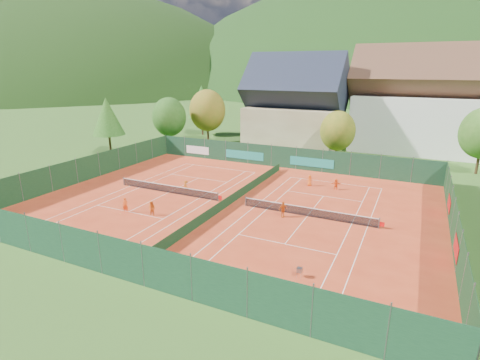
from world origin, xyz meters
name	(u,v)px	position (x,y,z in m)	size (l,w,h in m)	color
ground	(232,204)	(0.00, 0.00, -0.02)	(600.00, 600.00, 0.00)	#2D561B
clay_pad	(232,204)	(0.00, 0.00, 0.01)	(40.00, 32.00, 0.01)	#BA381B
court_markings_left	(168,193)	(-8.00, 0.00, 0.01)	(11.03, 23.83, 0.00)	white
court_markings_right	(307,216)	(8.00, 0.00, 0.01)	(11.03, 23.83, 0.00)	white
tennis_net_left	(169,189)	(-7.85, 0.00, 0.51)	(13.30, 0.10, 1.02)	#59595B
tennis_net_right	(309,212)	(8.15, 0.00, 0.51)	(13.30, 0.10, 1.02)	#59595B
court_divider	(232,199)	(0.00, 0.00, 0.50)	(0.03, 28.80, 1.00)	#123419
fence_north	(280,157)	(-0.46, 15.99, 1.47)	(40.00, 0.10, 3.00)	#143721
fence_south	(121,259)	(0.00, -16.00, 1.50)	(40.00, 0.04, 3.00)	#153A23
fence_west	(88,168)	(-20.00, 0.00, 1.50)	(0.04, 32.00, 3.00)	#153C1D
fence_east	(454,224)	(20.00, 0.05, 1.48)	(0.09, 32.00, 3.00)	#123318
chalet	(295,109)	(-3.00, 30.00, 6.62)	(16.20, 12.00, 16.00)	#C3B289
hotel_block_a	(419,106)	(16.00, 36.00, 7.38)	(21.60, 11.00, 17.25)	silver
tree_west_front	(169,117)	(-22.00, 20.00, 5.39)	(5.72, 5.72, 8.69)	#402D17
tree_west_mid	(207,110)	(-18.00, 26.00, 6.07)	(6.44, 6.44, 9.78)	#492B1A
tree_west_back	(202,102)	(-24.00, 34.00, 6.74)	(5.60, 5.60, 10.00)	#4A2A1A
tree_center	(338,131)	(6.00, 22.00, 4.72)	(5.01, 5.01, 7.60)	#422F17
tree_west_side	(107,116)	(-28.00, 12.00, 6.06)	(5.04, 5.04, 9.00)	#462C19
mountain_backdrop	(436,153)	(28.54, 233.48, -39.64)	(820.00, 530.00, 242.00)	black
ball_hopper	(300,270)	(10.49, -10.65, 0.56)	(0.34, 0.34, 0.80)	slate
loose_ball_0	(120,213)	(-8.39, -7.15, 0.03)	(0.07, 0.07, 0.07)	#CCD833
loose_ball_1	(224,241)	(3.42, -8.05, 0.03)	(0.07, 0.07, 0.07)	#CCD833
loose_ball_2	(258,195)	(1.46, 3.40, 0.03)	(0.07, 0.07, 0.07)	#CCD833
player_left_near	(125,205)	(-8.17, -6.60, 0.74)	(0.54, 0.36, 1.49)	#DF4813
player_left_mid	(152,209)	(-5.28, -6.21, 0.74)	(0.72, 0.56, 1.47)	#DA5613
player_left_far	(186,186)	(-6.49, 1.36, 0.62)	(0.80, 0.46, 1.24)	#D05D12
player_right_near	(283,209)	(5.97, -1.15, 0.78)	(0.92, 0.38, 1.56)	#CD5112
player_right_far_a	(310,180)	(5.60, 9.40, 0.67)	(0.66, 0.43, 1.35)	orange
player_right_far_b	(336,184)	(8.71, 9.26, 0.65)	(1.21, 0.38, 1.30)	#F95616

